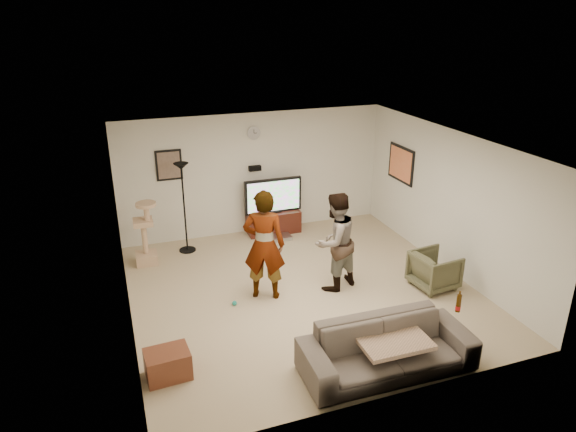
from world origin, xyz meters
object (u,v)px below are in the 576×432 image
object	(u,v)px
person_left	(264,245)
cat_tree	(144,233)
tv_stand	(273,222)
sofa	(387,348)
person_right	(335,242)
tv	(273,196)
armchair	(434,270)
side_table	(168,364)
floor_lamp	(184,208)
beer_bottle	(459,303)

from	to	relation	value
person_left	cat_tree	bearing A→B (deg)	-23.34
tv_stand	sofa	distance (m)	4.79
person_left	person_right	xyz separation A→B (m)	(1.18, -0.11, -0.08)
person_right	sofa	size ratio (longest dim) A/B	0.75
tv	tv_stand	bearing A→B (deg)	0.00
armchair	side_table	xyz separation A→B (m)	(-4.53, -0.84, -0.13)
cat_tree	person_right	bearing A→B (deg)	-34.52
sofa	side_table	xyz separation A→B (m)	(-2.69, 0.81, -0.14)
person_left	side_table	xyz separation A→B (m)	(-1.77, -1.52, -0.73)
floor_lamp	armchair	distance (m)	4.68
person_left	person_right	size ratio (longest dim) A/B	1.09
cat_tree	side_table	xyz separation A→B (m)	(-0.06, -3.39, -0.42)
person_left	beer_bottle	bearing A→B (deg)	154.27
tv	sofa	distance (m)	4.81
beer_bottle	side_table	bearing A→B (deg)	167.67
tv_stand	cat_tree	size ratio (longest dim) A/B	0.92
cat_tree	sofa	xyz separation A→B (m)	(2.62, -4.20, -0.27)
person_right	beer_bottle	size ratio (longest dim) A/B	6.70
beer_bottle	person_right	bearing A→B (deg)	109.20
tv_stand	floor_lamp	bearing A→B (deg)	-170.87
tv_stand	floor_lamp	world-z (taller)	floor_lamp
armchair	side_table	bearing A→B (deg)	94.38
armchair	sofa	bearing A→B (deg)	125.70
tv	side_table	world-z (taller)	tv
tv	beer_bottle	size ratio (longest dim) A/B	4.82
cat_tree	armchair	distance (m)	5.15
person_right	sofa	world-z (taller)	person_right
tv	beer_bottle	world-z (taller)	tv
armchair	person_left	bearing A→B (deg)	70.10
cat_tree	sofa	size ratio (longest dim) A/B	0.54
tv	beer_bottle	bearing A→B (deg)	-78.26
sofa	side_table	size ratio (longest dim) A/B	4.06
floor_lamp	beer_bottle	size ratio (longest dim) A/B	7.02
sofa	beer_bottle	size ratio (longest dim) A/B	8.96
sofa	tv	bearing A→B (deg)	90.87
cat_tree	armchair	xyz separation A→B (m)	(4.47, -2.55, -0.29)
floor_lamp	beer_bottle	world-z (taller)	floor_lamp
tv	person_right	size ratio (longest dim) A/B	0.72
floor_lamp	armchair	xyz separation A→B (m)	(3.67, -2.84, -0.56)
sofa	person_left	bearing A→B (deg)	112.84
person_left	person_right	bearing A→B (deg)	-161.02
sofa	armchair	world-z (taller)	sofa
cat_tree	person_left	size ratio (longest dim) A/B	0.66
person_right	armchair	world-z (taller)	person_right
floor_lamp	cat_tree	distance (m)	0.89
tv_stand	sofa	bearing A→B (deg)	-90.43
tv	person_right	xyz separation A→B (m)	(0.22, -2.57, 0.02)
floor_lamp	person_right	xyz separation A→B (m)	(2.09, -2.27, -0.04)
person_right	side_table	world-z (taller)	person_right
sofa	beer_bottle	xyz separation A→B (m)	(1.03, 0.00, 0.45)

